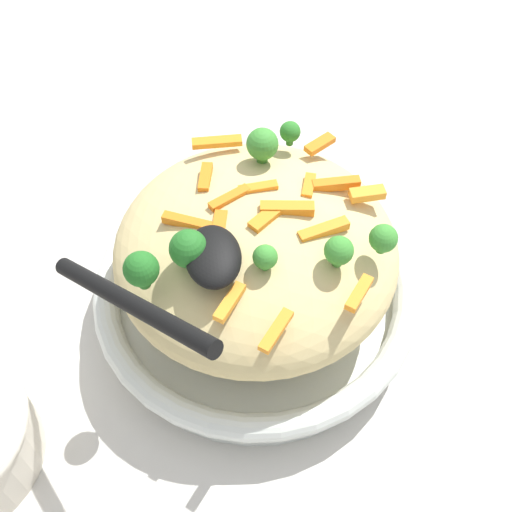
# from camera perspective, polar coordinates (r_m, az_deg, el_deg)

# --- Properties ---
(ground_plane) EXTENTS (2.40, 2.40, 0.00)m
(ground_plane) POSITION_cam_1_polar(r_m,az_deg,el_deg) (0.59, -0.00, -4.74)
(ground_plane) COLOR beige
(serving_bowl) EXTENTS (0.28, 0.28, 0.05)m
(serving_bowl) POSITION_cam_1_polar(r_m,az_deg,el_deg) (0.57, -0.00, -3.30)
(serving_bowl) COLOR silver
(serving_bowl) RESTS_ON ground_plane
(pasta_mound) EXTENTS (0.23, 0.23, 0.09)m
(pasta_mound) POSITION_cam_1_polar(r_m,az_deg,el_deg) (0.52, -0.00, 0.59)
(pasta_mound) COLOR #D1BA7A
(pasta_mound) RESTS_ON serving_bowl
(carrot_piece_0) EXTENTS (0.03, 0.02, 0.01)m
(carrot_piece_0) POSITION_cam_1_polar(r_m,az_deg,el_deg) (0.51, 4.69, 6.16)
(carrot_piece_0) COLOR orange
(carrot_piece_0) RESTS_ON pasta_mound
(carrot_piece_1) EXTENTS (0.02, 0.03, 0.01)m
(carrot_piece_1) POSITION_cam_1_polar(r_m,az_deg,el_deg) (0.50, -2.38, 5.14)
(carrot_piece_1) COLOR orange
(carrot_piece_1) RESTS_ON pasta_mound
(carrot_piece_2) EXTENTS (0.01, 0.04, 0.01)m
(carrot_piece_2) POSITION_cam_1_polar(r_m,az_deg,el_deg) (0.55, -3.48, 10.07)
(carrot_piece_2) COLOR orange
(carrot_piece_2) RESTS_ON pasta_mound
(carrot_piece_3) EXTENTS (0.02, 0.04, 0.01)m
(carrot_piece_3) POSITION_cam_1_polar(r_m,az_deg,el_deg) (0.48, -5.97, 2.70)
(carrot_piece_3) COLOR orange
(carrot_piece_3) RESTS_ON pasta_mound
(carrot_piece_4) EXTENTS (0.03, 0.03, 0.01)m
(carrot_piece_4) POSITION_cam_1_polar(r_m,az_deg,el_deg) (0.48, 0.92, 3.43)
(carrot_piece_4) COLOR orange
(carrot_piece_4) RESTS_ON pasta_mound
(carrot_piece_5) EXTENTS (0.03, 0.03, 0.01)m
(carrot_piece_5) POSITION_cam_1_polar(r_m,az_deg,el_deg) (0.45, 9.13, -3.27)
(carrot_piece_5) COLOR orange
(carrot_piece_5) RESTS_ON pasta_mound
(carrot_piece_6) EXTENTS (0.03, 0.03, 0.01)m
(carrot_piece_6) POSITION_cam_1_polar(r_m,az_deg,el_deg) (0.43, 1.25, -6.69)
(carrot_piece_6) COLOR orange
(carrot_piece_6) RESTS_ON pasta_mound
(carrot_piece_7) EXTENTS (0.03, 0.01, 0.01)m
(carrot_piece_7) POSITION_cam_1_polar(r_m,az_deg,el_deg) (0.52, -4.51, 6.94)
(carrot_piece_7) COLOR orange
(carrot_piece_7) RESTS_ON pasta_mound
(carrot_piece_8) EXTENTS (0.01, 0.03, 0.01)m
(carrot_piece_8) POSITION_cam_1_polar(r_m,az_deg,el_deg) (0.50, 0.19, 6.03)
(carrot_piece_8) COLOR orange
(carrot_piece_8) RESTS_ON pasta_mound
(carrot_piece_9) EXTENTS (0.02, 0.04, 0.01)m
(carrot_piece_9) POSITION_cam_1_polar(r_m,az_deg,el_deg) (0.49, 2.70, 4.57)
(carrot_piece_9) COLOR orange
(carrot_piece_9) RESTS_ON pasta_mound
(carrot_piece_10) EXTENTS (0.01, 0.04, 0.01)m
(carrot_piece_10) POSITION_cam_1_polar(r_m,az_deg,el_deg) (0.51, 7.12, 6.35)
(carrot_piece_10) COLOR orange
(carrot_piece_10) RESTS_ON pasta_mound
(carrot_piece_11) EXTENTS (0.03, 0.03, 0.01)m
(carrot_piece_11) POSITION_cam_1_polar(r_m,az_deg,el_deg) (0.44, -2.35, -4.10)
(carrot_piece_11) COLOR orange
(carrot_piece_11) RESTS_ON pasta_mound
(carrot_piece_12) EXTENTS (0.02, 0.03, 0.01)m
(carrot_piece_12) POSITION_cam_1_polar(r_m,az_deg,el_deg) (0.55, 5.68, 9.85)
(carrot_piece_12) COLOR orange
(carrot_piece_12) RESTS_ON pasta_mound
(carrot_piece_13) EXTENTS (0.02, 0.04, 0.01)m
(carrot_piece_13) POSITION_cam_1_polar(r_m,az_deg,el_deg) (0.48, 6.01, 2.28)
(carrot_piece_13) COLOR orange
(carrot_piece_13) RESTS_ON pasta_mound
(carrot_piece_14) EXTENTS (0.03, 0.02, 0.01)m
(carrot_piece_14) POSITION_cam_1_polar(r_m,az_deg,el_deg) (0.48, -3.30, 2.53)
(carrot_piece_14) COLOR orange
(carrot_piece_14) RESTS_ON pasta_mound
(carrot_piece_15) EXTENTS (0.01, 0.03, 0.01)m
(carrot_piece_15) POSITION_cam_1_polar(r_m,az_deg,el_deg) (0.51, 9.84, 5.47)
(carrot_piece_15) COLOR orange
(carrot_piece_15) RESTS_ON pasta_mound
(broccoli_floret_0) EXTENTS (0.02, 0.02, 0.02)m
(broccoli_floret_0) POSITION_cam_1_polar(r_m,az_deg,el_deg) (0.54, 3.04, 10.92)
(broccoli_floret_0) COLOR #296820
(broccoli_floret_0) RESTS_ON pasta_mound
(broccoli_floret_1) EXTENTS (0.03, 0.03, 0.03)m
(broccoli_floret_1) POSITION_cam_1_polar(r_m,az_deg,el_deg) (0.52, 0.57, 9.85)
(broccoli_floret_1) COLOR #377928
(broccoli_floret_1) RESTS_ON pasta_mound
(broccoli_floret_2) EXTENTS (0.02, 0.02, 0.02)m
(broccoli_floret_2) POSITION_cam_1_polar(r_m,az_deg,el_deg) (0.45, 1.11, -0.09)
(broccoli_floret_2) COLOR #377928
(broccoli_floret_2) RESTS_ON pasta_mound
(broccoli_floret_3) EXTENTS (0.02, 0.02, 0.02)m
(broccoli_floret_3) POSITION_cam_1_polar(r_m,az_deg,el_deg) (0.47, 11.22, 1.52)
(broccoli_floret_3) COLOR #377928
(broccoli_floret_3) RESTS_ON pasta_mound
(broccoli_floret_4) EXTENTS (0.03, 0.03, 0.03)m
(broccoli_floret_4) POSITION_cam_1_polar(r_m,az_deg,el_deg) (0.45, -10.14, -1.19)
(broccoli_floret_4) COLOR #205B1C
(broccoli_floret_4) RESTS_ON pasta_mound
(broccoli_floret_5) EXTENTS (0.02, 0.02, 0.03)m
(broccoli_floret_5) POSITION_cam_1_polar(r_m,az_deg,el_deg) (0.46, 7.35, 0.45)
(broccoli_floret_5) COLOR #377928
(broccoli_floret_5) RESTS_ON pasta_mound
(broccoli_floret_6) EXTENTS (0.03, 0.03, 0.03)m
(broccoli_floret_6) POSITION_cam_1_polar(r_m,az_deg,el_deg) (0.45, -5.99, 0.61)
(broccoli_floret_6) COLOR #205B1C
(broccoli_floret_6) RESTS_ON pasta_mound
(serving_spoon) EXTENTS (0.14, 0.13, 0.07)m
(serving_spoon) POSITION_cam_1_polar(r_m,az_deg,el_deg) (0.43, -6.25, -1.39)
(serving_spoon) COLOR black
(serving_spoon) RESTS_ON pasta_mound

